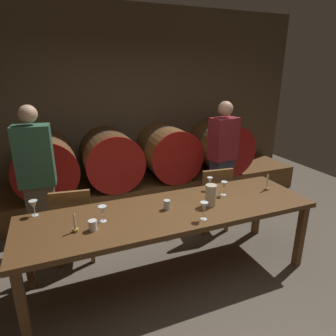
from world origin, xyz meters
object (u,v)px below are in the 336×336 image
at_px(candle_left, 75,226).
at_px(candle_right, 267,185).
at_px(chair_left, 74,221).
at_px(wine_glass_far_left, 34,205).
at_px(wine_barrel_center_right, 167,151).
at_px(wine_glass_right, 210,181).
at_px(wine_glass_center, 204,207).
at_px(dining_table, 172,215).
at_px(guest_left, 38,181).
at_px(chair_right, 213,196).
at_px(wine_barrel_far_left, 46,165).
at_px(guest_right, 222,158).
at_px(wine_glass_left, 102,211).
at_px(pitcher, 211,195).
at_px(wine_barrel_center_left, 110,158).
at_px(cup_right, 167,205).
at_px(wine_barrel_far_right, 219,146).
at_px(wine_glass_far_right, 224,186).
at_px(cup_left, 93,225).

xyz_separation_m(candle_left, candle_right, (2.07, 0.12, 0.01)).
bearing_deg(chair_left, wine_glass_far_left, 47.54).
relative_size(wine_barrel_center_right, wine_glass_right, 6.37).
bearing_deg(wine_glass_center, wine_glass_far_left, 155.29).
height_order(dining_table, guest_left, guest_left).
distance_m(wine_barrel_center_right, candle_right, 1.86).
relative_size(chair_right, wine_glass_center, 5.19).
height_order(wine_barrel_far_left, wine_glass_right, wine_barrel_far_left).
height_order(guest_right, wine_glass_left, guest_right).
height_order(pitcher, wine_glass_far_left, pitcher).
relative_size(wine_barrel_center_left, guest_left, 0.54).
relative_size(guest_right, candle_right, 8.16).
distance_m(guest_right, cup_right, 1.65).
xyz_separation_m(wine_barrel_far_right, cup_right, (-1.70, -1.82, 0.02)).
bearing_deg(wine_glass_left, pitcher, -3.86).
height_order(guest_left, guest_right, guest_left).
distance_m(wine_barrel_center_left, wine_glass_center, 2.18).
bearing_deg(wine_barrel_far_left, guest_left, -95.24).
bearing_deg(chair_right, pitcher, 62.29).
bearing_deg(chair_left, wine_glass_far_right, 168.29).
relative_size(guest_right, pitcher, 7.64).
height_order(wine_glass_left, wine_glass_right, wine_glass_left).
relative_size(candle_right, wine_glass_far_right, 1.30).
bearing_deg(wine_glass_far_right, dining_table, -170.96).
xyz_separation_m(wine_glass_far_left, wine_glass_right, (1.80, -0.07, 0.00)).
bearing_deg(cup_right, wine_barrel_far_left, 120.54).
xyz_separation_m(guest_left, candle_right, (2.36, -0.96, -0.05)).
bearing_deg(candle_left, cup_right, 6.29).
bearing_deg(wine_barrel_far_left, wine_glass_far_left, -94.05).
relative_size(candle_right, wine_glass_center, 1.19).
xyz_separation_m(dining_table, wine_glass_left, (-0.65, 0.01, 0.17)).
bearing_deg(wine_glass_center, wine_barrel_far_left, 121.49).
xyz_separation_m(chair_right, guest_left, (-2.05, 0.35, 0.38)).
distance_m(chair_right, cup_left, 1.81).
bearing_deg(pitcher, wine_glass_right, 61.72).
distance_m(wine_glass_center, wine_glass_right, 0.70).
bearing_deg(wine_glass_far_left, candle_left, -53.40).
bearing_deg(wine_glass_far_left, chair_right, 8.05).
relative_size(wine_barrel_far_left, wine_glass_center, 5.47).
relative_size(guest_right, wine_glass_far_right, 10.64).
distance_m(candle_right, cup_left, 1.94).
bearing_deg(cup_right, wine_glass_far_left, 164.01).
distance_m(wine_barrel_far_right, chair_left, 2.83).
bearing_deg(wine_glass_center, cup_right, 126.64).
bearing_deg(wine_glass_center, wine_barrel_far_right, 55.53).
bearing_deg(guest_left, candle_left, 110.04).
xyz_separation_m(wine_glass_left, cup_left, (-0.11, -0.12, -0.06)).
relative_size(dining_table, wine_glass_right, 19.51).
bearing_deg(dining_table, chair_right, 37.32).
bearing_deg(wine_glass_left, wine_barrel_center_right, 53.61).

